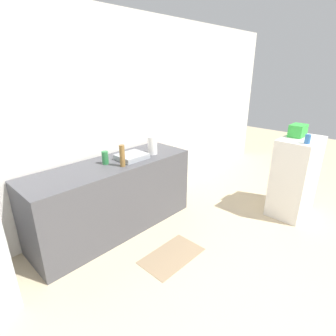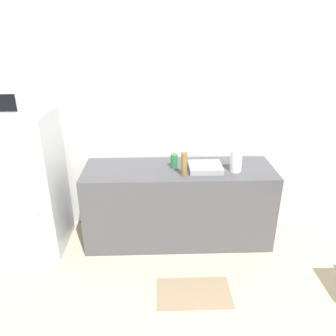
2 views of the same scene
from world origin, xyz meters
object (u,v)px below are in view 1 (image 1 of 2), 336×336
(basket, at_px, (298,131))
(paper_towel_roll, at_px, (152,145))
(jar, at_px, (308,139))
(bottle_tall, at_px, (122,156))
(bottle_short, at_px, (105,158))

(basket, bearing_deg, paper_towel_roll, 137.80)
(jar, bearing_deg, bottle_tall, 140.29)
(basket, xyz_separation_m, paper_towel_roll, (-1.42, 1.29, -0.16))
(bottle_tall, distance_m, paper_towel_roll, 0.56)
(paper_towel_roll, bearing_deg, bottle_tall, -170.56)
(bottle_short, relative_size, paper_towel_roll, 0.66)
(basket, xyz_separation_m, jar, (-0.28, -0.21, -0.02))
(bottle_tall, bearing_deg, paper_towel_roll, 9.44)
(bottle_tall, xyz_separation_m, bottle_short, (-0.09, 0.21, -0.05))
(bottle_short, height_order, jar, jar)
(jar, xyz_separation_m, paper_towel_roll, (-1.14, 1.50, -0.14))
(bottle_short, xyz_separation_m, jar, (1.78, -1.62, 0.18))
(bottle_tall, bearing_deg, basket, -31.25)
(paper_towel_roll, bearing_deg, basket, -42.20)
(bottle_tall, height_order, basket, basket)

